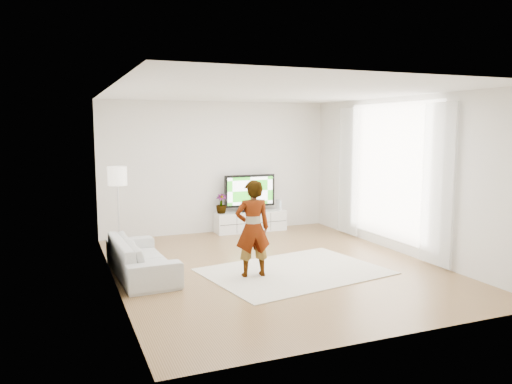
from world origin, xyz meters
name	(u,v)px	position (x,y,z in m)	size (l,w,h in m)	color
floor	(274,267)	(0.00, 0.00, 0.00)	(6.00, 6.00, 0.00)	olive
ceiling	(275,92)	(0.00, 0.00, 2.80)	(6.00, 6.00, 0.00)	white
wall_left	(112,188)	(-2.50, 0.00, 1.40)	(0.02, 6.00, 2.80)	silver
wall_right	(403,176)	(2.50, 0.00, 1.40)	(0.02, 6.00, 2.80)	silver
wall_back	(217,167)	(0.00, 3.00, 1.40)	(5.00, 0.02, 2.80)	silver
wall_front	(392,210)	(0.00, -3.00, 1.40)	(5.00, 0.02, 2.80)	silver
window	(391,172)	(2.48, 0.30, 1.45)	(0.01, 2.60, 2.50)	white
curtain_near	(438,185)	(2.40, -1.00, 1.35)	(0.04, 0.70, 2.60)	white
curtain_far	(349,171)	(2.40, 1.60, 1.35)	(0.04, 0.70, 2.60)	white
media_console	(250,221)	(0.66, 2.76, 0.22)	(1.56, 0.44, 0.44)	white
television	(250,191)	(0.66, 2.79, 0.87)	(1.15, 0.23, 0.80)	black
game_console	(279,204)	(1.35, 2.76, 0.55)	(0.08, 0.17, 0.22)	white
potted_plant	(221,204)	(0.00, 2.77, 0.65)	(0.23, 0.23, 0.41)	#3F7238
rug	(295,271)	(0.18, -0.38, 0.01)	(2.68, 1.93, 0.01)	beige
player	(253,228)	(-0.52, -0.37, 0.75)	(0.53, 0.35, 1.47)	#334772
sofa	(141,257)	(-2.08, 0.34, 0.29)	(1.96, 0.77, 0.57)	silver
floor_lamp	(117,180)	(-2.20, 2.04, 1.31)	(0.35, 0.35, 1.55)	silver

